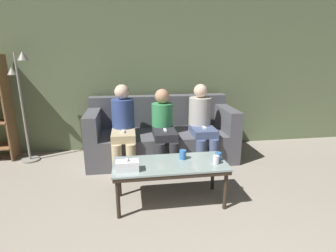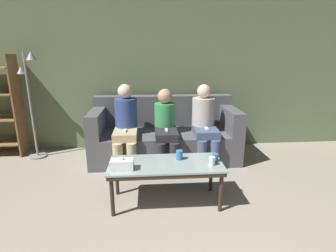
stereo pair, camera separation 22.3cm
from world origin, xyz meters
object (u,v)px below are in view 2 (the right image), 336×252
at_px(seated_person_mid_left, 166,125).
at_px(seated_person_mid_right, 204,122).
at_px(standing_lamp, 31,95).
at_px(cup_near_left, 215,158).
at_px(couch, 165,136).
at_px(coffee_table, 166,167).
at_px(cup_near_right, 179,155).
at_px(cup_far_center, 212,161).
at_px(seated_person_left_end, 126,123).
at_px(tissue_box, 122,164).

relative_size(seated_person_mid_left, seated_person_mid_right, 0.95).
bearing_deg(standing_lamp, cup_near_left, -30.93).
distance_m(cup_near_left, seated_person_mid_right, 1.08).
distance_m(couch, coffee_table, 1.29).
distance_m(cup_near_right, cup_far_center, 0.35).
relative_size(cup_far_center, seated_person_mid_left, 0.08).
xyz_separation_m(standing_lamp, seated_person_left_end, (1.38, -0.37, -0.36)).
relative_size(tissue_box, seated_person_left_end, 0.19).
distance_m(cup_near_left, cup_near_right, 0.37).
distance_m(cup_far_center, seated_person_mid_left, 1.19).
relative_size(cup_near_right, tissue_box, 0.46).
height_order(couch, coffee_table, couch).
relative_size(cup_near_left, seated_person_mid_right, 0.08).
distance_m(couch, seated_person_left_end, 0.66).
bearing_deg(seated_person_left_end, standing_lamp, 165.19).
bearing_deg(coffee_table, cup_near_right, 29.14).
bearing_deg(seated_person_mid_right, standing_lamp, 171.86).
xyz_separation_m(cup_near_right, tissue_box, (-0.59, -0.20, 0.00)).
relative_size(cup_near_right, seated_person_left_end, 0.09).
distance_m(seated_person_left_end, seated_person_mid_right, 1.11).
bearing_deg(standing_lamp, seated_person_mid_right, -8.14).
xyz_separation_m(standing_lamp, seated_person_mid_left, (1.94, -0.39, -0.40)).
height_order(couch, seated_person_mid_right, seated_person_mid_right).
height_order(cup_near_right, seated_person_mid_right, seated_person_mid_right).
bearing_deg(tissue_box, seated_person_mid_right, 48.25).
relative_size(couch, seated_person_mid_right, 1.90).
bearing_deg(cup_near_left, cup_near_right, 167.18).
distance_m(coffee_table, cup_near_left, 0.52).
distance_m(coffee_table, seated_person_left_end, 1.19).
height_order(cup_far_center, seated_person_mid_right, seated_person_mid_right).
bearing_deg(coffee_table, seated_person_mid_right, 59.67).
bearing_deg(tissue_box, coffee_table, 15.17).
distance_m(cup_near_left, cup_far_center, 0.10).
height_order(cup_near_left, seated_person_mid_right, seated_person_mid_right).
relative_size(coffee_table, cup_far_center, 13.53).
bearing_deg(seated_person_mid_right, seated_person_mid_left, -176.49).
bearing_deg(seated_person_mid_left, coffee_table, -93.87).
distance_m(couch, seated_person_mid_left, 0.34).
bearing_deg(coffee_table, cup_near_left, 0.11).
relative_size(couch, cup_far_center, 24.65).
relative_size(cup_near_left, cup_far_center, 0.99).
bearing_deg(cup_far_center, seated_person_left_end, 129.58).
bearing_deg(cup_near_left, seated_person_left_end, 133.31).
relative_size(couch, standing_lamp, 1.36).
xyz_separation_m(couch, standing_lamp, (-1.94, 0.14, 0.63)).
distance_m(cup_near_left, standing_lamp, 2.82).
distance_m(coffee_table, cup_far_center, 0.48).
xyz_separation_m(cup_near_left, seated_person_mid_left, (-0.44, 1.04, 0.07)).
bearing_deg(tissue_box, seated_person_left_end, 92.52).
xyz_separation_m(coffee_table, seated_person_left_end, (-0.49, 1.06, 0.19)).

